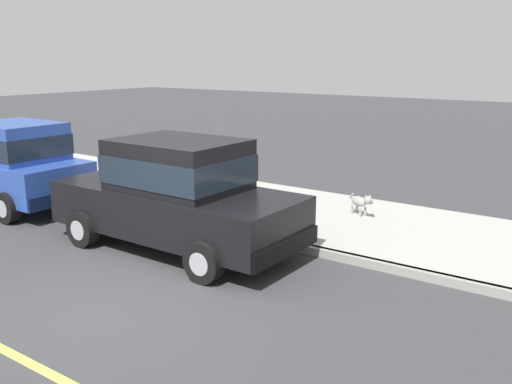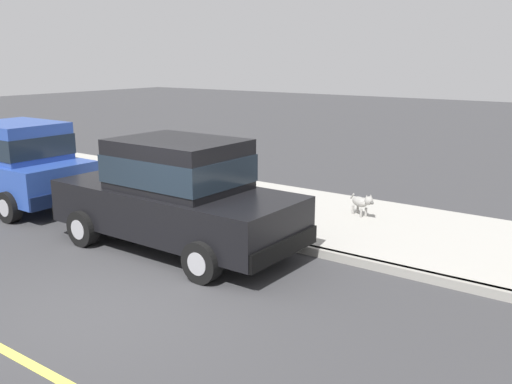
% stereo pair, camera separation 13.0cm
% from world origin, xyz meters
% --- Properties ---
extents(ground_plane, '(80.00, 80.00, 0.00)m').
position_xyz_m(ground_plane, '(0.00, 0.00, 0.00)').
color(ground_plane, '#38383A').
extents(curb, '(0.16, 64.00, 0.14)m').
position_xyz_m(curb, '(3.20, 0.00, 0.07)').
color(curb, gray).
rests_on(curb, ground).
extents(sidewalk, '(3.60, 64.00, 0.14)m').
position_xyz_m(sidewalk, '(5.00, 0.00, 0.07)').
color(sidewalk, '#A8A59E').
rests_on(sidewalk, ground).
extents(lane_centre_line, '(0.12, 57.60, 0.01)m').
position_xyz_m(lane_centre_line, '(-1.60, 0.00, 0.00)').
color(lane_centre_line, '#E0D64C').
rests_on(lane_centre_line, ground).
extents(car_black_sedan, '(2.06, 4.61, 1.92)m').
position_xyz_m(car_black_sedan, '(2.12, 0.85, 0.98)').
color(car_black_sedan, black).
rests_on(car_black_sedan, ground).
extents(car_blue_hatchback, '(1.97, 3.80, 1.88)m').
position_xyz_m(car_blue_hatchback, '(2.12, 5.72, 0.98)').
color(car_blue_hatchback, '#28479E').
rests_on(car_blue_hatchback, ground).
extents(dog_grey, '(0.43, 0.69, 0.49)m').
position_xyz_m(dog_grey, '(5.39, -1.08, 0.43)').
color(dog_grey, '#999691').
rests_on(dog_grey, sidewalk).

